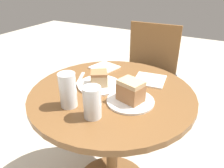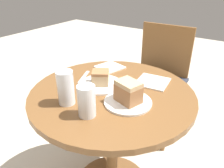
{
  "view_description": "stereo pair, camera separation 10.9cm",
  "coord_description": "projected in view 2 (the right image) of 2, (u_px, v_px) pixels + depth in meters",
  "views": [
    {
      "loc": [
        0.45,
        -0.85,
        1.26
      ],
      "look_at": [
        0.0,
        0.0,
        0.76
      ],
      "focal_mm": 35.0,
      "sensor_mm": 36.0,
      "label": 1
    },
    {
      "loc": [
        0.55,
        -0.8,
        1.26
      ],
      "look_at": [
        0.0,
        0.0,
        0.76
      ],
      "focal_mm": 35.0,
      "sensor_mm": 36.0,
      "label": 2
    }
  ],
  "objects": [
    {
      "name": "glass_water",
      "position": [
        66.0,
        90.0,
        0.98
      ],
      "size": [
        0.08,
        0.08,
        0.16
      ],
      "color": "silver",
      "rests_on": "table"
    },
    {
      "name": "table",
      "position": [
        112.0,
        120.0,
        1.19
      ],
      "size": [
        0.83,
        0.83,
        0.72
      ],
      "color": "brown",
      "rests_on": "ground_plane"
    },
    {
      "name": "napkin_side",
      "position": [
        110.0,
        67.0,
        1.37
      ],
      "size": [
        0.18,
        0.18,
        0.01
      ],
      "rotation": [
        0.0,
        0.0,
        -0.26
      ],
      "color": "silver",
      "rests_on": "table"
    },
    {
      "name": "napkin_stack",
      "position": [
        153.0,
        82.0,
        1.19
      ],
      "size": [
        0.18,
        0.18,
        0.01
      ],
      "rotation": [
        0.0,
        0.0,
        0.12
      ],
      "color": "silver",
      "rests_on": "table"
    },
    {
      "name": "plate_far",
      "position": [
        128.0,
        102.0,
        1.01
      ],
      "size": [
        0.22,
        0.22,
        0.01
      ],
      "color": "white",
      "rests_on": "table"
    },
    {
      "name": "fork",
      "position": [
        84.0,
        77.0,
        1.25
      ],
      "size": [
        0.08,
        0.16,
        0.0
      ],
      "rotation": [
        0.0,
        0.0,
        1.96
      ],
      "color": "silver",
      "rests_on": "table"
    },
    {
      "name": "cake_slice_near",
      "position": [
        100.0,
        77.0,
        1.14
      ],
      "size": [
        0.12,
        0.12,
        0.07
      ],
      "rotation": [
        0.0,
        0.0,
        2.12
      ],
      "color": "tan",
      "rests_on": "plate_near"
    },
    {
      "name": "cake_slice_far",
      "position": [
        128.0,
        92.0,
        0.98
      ],
      "size": [
        0.13,
        0.11,
        0.1
      ],
      "rotation": [
        0.0,
        0.0,
        4.42
      ],
      "color": "#9E6B42",
      "rests_on": "plate_far"
    },
    {
      "name": "plate_near",
      "position": [
        101.0,
        84.0,
        1.16
      ],
      "size": [
        0.23,
        0.23,
        0.01
      ],
      "color": "white",
      "rests_on": "table"
    },
    {
      "name": "chair",
      "position": [
        157.0,
        77.0,
        1.84
      ],
      "size": [
        0.48,
        0.5,
        0.88
      ],
      "rotation": [
        0.0,
        0.0,
        0.04
      ],
      "color": "brown",
      "rests_on": "ground_plane"
    },
    {
      "name": "glass_lemonade",
      "position": [
        87.0,
        102.0,
        0.9
      ],
      "size": [
        0.07,
        0.07,
        0.14
      ],
      "color": "beige",
      "rests_on": "table"
    }
  ]
}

